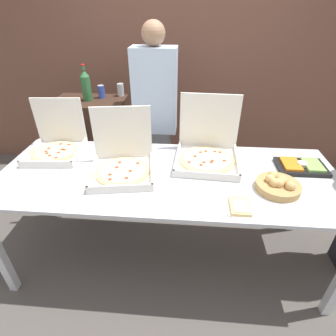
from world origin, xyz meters
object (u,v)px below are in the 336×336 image
(veggie_tray, at_px, (301,166))
(person_guest_cap, at_px, (156,122))
(soda_can_silver, at_px, (121,90))
(bread_basket, at_px, (278,185))
(pizza_box_far_left, at_px, (122,162))
(paper_plate_front_center, at_px, (240,207))
(soda_bottle, at_px, (86,85))
(soda_can_colored, at_px, (101,92))
(pizza_box_near_left, at_px, (207,150))
(pizza_box_far_right, at_px, (56,144))

(veggie_tray, distance_m, person_guest_cap, 1.34)
(soda_can_silver, bearing_deg, bread_basket, -41.72)
(pizza_box_far_left, bearing_deg, soda_can_silver, 93.98)
(paper_plate_front_center, height_order, veggie_tray, veggie_tray)
(soda_bottle, bearing_deg, soda_can_colored, 37.74)
(pizza_box_far_left, bearing_deg, veggie_tray, -3.07)
(bread_basket, distance_m, soda_can_colored, 1.86)
(paper_plate_front_center, bearing_deg, veggie_tray, 43.18)
(pizza_box_near_left, xyz_separation_m, soda_can_colored, (-1.04, 0.72, 0.23))
(bread_basket, xyz_separation_m, soda_can_silver, (-1.31, 1.17, 0.27))
(soda_can_colored, bearing_deg, pizza_box_far_left, -66.52)
(pizza_box_far_right, height_order, paper_plate_front_center, pizza_box_far_right)
(bread_basket, bearing_deg, person_guest_cap, 135.42)
(soda_can_silver, relative_size, person_guest_cap, 0.07)
(veggie_tray, bearing_deg, soda_bottle, 158.72)
(veggie_tray, relative_size, person_guest_cap, 0.19)
(paper_plate_front_center, bearing_deg, soda_bottle, 137.43)
(veggie_tray, xyz_separation_m, soda_bottle, (-1.85, 0.72, 0.37))
(pizza_box_near_left, relative_size, paper_plate_front_center, 2.35)
(pizza_box_near_left, height_order, veggie_tray, pizza_box_near_left)
(pizza_box_far_right, xyz_separation_m, bread_basket, (1.69, -0.39, -0.04))
(pizza_box_far_left, xyz_separation_m, soda_bottle, (-0.52, 0.86, 0.32))
(soda_bottle, distance_m, soda_can_silver, 0.34)
(pizza_box_far_right, distance_m, person_guest_cap, 0.93)
(pizza_box_far_right, xyz_separation_m, soda_bottle, (0.09, 0.61, 0.32))
(pizza_box_near_left, xyz_separation_m, soda_can_silver, (-0.86, 0.80, 0.23))
(pizza_box_near_left, bearing_deg, pizza_box_far_left, -156.97)
(pizza_box_far_left, relative_size, paper_plate_front_center, 2.34)
(pizza_box_near_left, bearing_deg, paper_plate_front_center, -70.09)
(pizza_box_far_right, relative_size, veggie_tray, 1.30)
(pizza_box_far_left, height_order, soda_can_colored, pizza_box_far_left)
(bread_basket, distance_m, person_guest_cap, 1.30)
(pizza_box_near_left, relative_size, bread_basket, 1.79)
(pizza_box_near_left, distance_m, bread_basket, 0.59)
(veggie_tray, distance_m, soda_can_silver, 1.82)
(paper_plate_front_center, height_order, bread_basket, bread_basket)
(paper_plate_front_center, xyz_separation_m, veggie_tray, (0.53, 0.49, 0.01))
(pizza_box_near_left, bearing_deg, soda_bottle, 154.51)
(pizza_box_far_left, bearing_deg, pizza_box_near_left, 10.89)
(soda_bottle, bearing_deg, soda_can_silver, 30.27)
(pizza_box_far_right, xyz_separation_m, pizza_box_far_left, (0.61, -0.24, 0.00))
(bread_basket, height_order, soda_can_colored, soda_can_colored)
(pizza_box_far_right, relative_size, soda_can_silver, 3.69)
(person_guest_cap, bearing_deg, soda_can_silver, -33.66)
(paper_plate_front_center, distance_m, soda_bottle, 1.84)
(soda_can_silver, height_order, soda_can_colored, same)
(pizza_box_near_left, distance_m, person_guest_cap, 0.72)
(pizza_box_near_left, distance_m, soda_bottle, 1.35)
(pizza_box_near_left, distance_m, soda_can_silver, 1.20)
(pizza_box_near_left, height_order, bread_basket, pizza_box_near_left)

